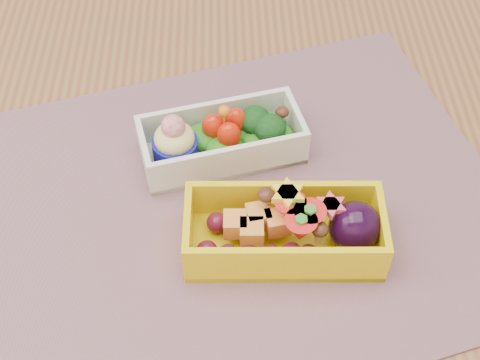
{
  "coord_description": "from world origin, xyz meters",
  "views": [
    {
      "loc": [
        -0.0,
        -0.41,
        1.3
      ],
      "look_at": [
        0.01,
        0.01,
        0.79
      ],
      "focal_mm": 50.6,
      "sensor_mm": 36.0,
      "label": 1
    }
  ],
  "objects_px": {
    "table": "(232,265)",
    "placemat": "(233,208)",
    "bento_white": "(221,139)",
    "bento_yellow": "(289,230)"
  },
  "relations": [
    {
      "from": "placemat",
      "to": "bento_white",
      "type": "xyz_separation_m",
      "value": [
        -0.01,
        0.07,
        0.03
      ]
    },
    {
      "from": "placemat",
      "to": "bento_white",
      "type": "bearing_deg",
      "value": 98.53
    },
    {
      "from": "table",
      "to": "bento_yellow",
      "type": "relative_size",
      "value": 6.38
    },
    {
      "from": "table",
      "to": "bento_white",
      "type": "xyz_separation_m",
      "value": [
        -0.01,
        0.08,
        0.13
      ]
    },
    {
      "from": "table",
      "to": "placemat",
      "type": "bearing_deg",
      "value": 72.16
    },
    {
      "from": "table",
      "to": "bento_white",
      "type": "distance_m",
      "value": 0.15
    },
    {
      "from": "table",
      "to": "bento_yellow",
      "type": "height_order",
      "value": "bento_yellow"
    },
    {
      "from": "placemat",
      "to": "bento_yellow",
      "type": "height_order",
      "value": "bento_yellow"
    },
    {
      "from": "table",
      "to": "bento_yellow",
      "type": "bearing_deg",
      "value": -39.84
    },
    {
      "from": "table",
      "to": "placemat",
      "type": "distance_m",
      "value": 0.1
    }
  ]
}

